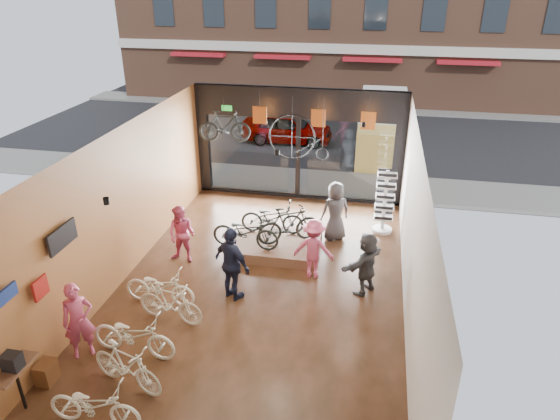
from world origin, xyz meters
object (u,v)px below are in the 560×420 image
(penny_farthing, at_px, (302,139))
(hung_bike, at_px, (225,126))
(display_bike_right, at_px, (272,218))
(sunglasses_rack, at_px, (385,202))
(floor_bike_2, at_px, (134,335))
(display_bike_mid, at_px, (289,225))
(display_bike_left, at_px, (246,232))
(customer_2, at_px, (232,264))
(box_truck, at_px, (382,129))
(street_car, at_px, (287,128))
(floor_bike_0, at_px, (94,405))
(floor_bike_1, at_px, (127,366))
(customer_5, at_px, (366,263))
(display_platform, at_px, (276,246))
(customer_1, at_px, (182,235))
(customer_3, at_px, (314,249))
(customer_4, at_px, (335,211))
(customer_0, at_px, (78,321))
(floor_bike_4, at_px, (160,287))
(floor_bike_3, at_px, (170,303))

(penny_farthing, distance_m, hung_bike, 2.38)
(display_bike_right, bearing_deg, sunglasses_rack, -71.10)
(floor_bike_2, height_order, penny_farthing, penny_farthing)
(display_bike_mid, bearing_deg, display_bike_left, 87.36)
(sunglasses_rack, bearing_deg, customer_2, -140.84)
(box_truck, distance_m, sunglasses_rack, 7.09)
(street_car, distance_m, floor_bike_0, 16.34)
(box_truck, relative_size, customer_2, 3.18)
(floor_bike_1, bearing_deg, customer_5, -29.86)
(customer_2, relative_size, penny_farthing, 1.04)
(display_platform, relative_size, customer_1, 1.49)
(customer_3, xyz_separation_m, hung_bike, (-3.19, 3.15, 2.12))
(customer_5, xyz_separation_m, sunglasses_rack, (0.39, 3.30, 0.18))
(box_truck, xyz_separation_m, hung_bike, (-4.75, -6.80, 1.75))
(floor_bike_0, distance_m, customer_2, 4.30)
(floor_bike_0, xyz_separation_m, display_bike_mid, (2.20, 6.52, 0.40))
(box_truck, relative_size, floor_bike_2, 3.26)
(street_car, bearing_deg, floor_bike_1, 179.21)
(display_platform, distance_m, customer_4, 1.98)
(street_car, relative_size, customer_0, 2.45)
(floor_bike_0, distance_m, floor_bike_1, 0.93)
(display_bike_mid, relative_size, display_bike_right, 1.00)
(display_bike_mid, relative_size, customer_1, 1.11)
(sunglasses_rack, bearing_deg, box_truck, 80.44)
(floor_bike_4, distance_m, hung_bike, 5.59)
(customer_0, bearing_deg, sunglasses_rack, 11.92)
(floor_bike_2, bearing_deg, floor_bike_4, 10.38)
(display_bike_left, bearing_deg, customer_2, -172.63)
(box_truck, relative_size, display_bike_mid, 3.31)
(display_bike_right, xyz_separation_m, customer_4, (1.75, 0.53, 0.11))
(display_bike_left, height_order, customer_2, customer_2)
(hung_bike, bearing_deg, display_bike_left, -161.73)
(floor_bike_4, height_order, customer_3, customer_3)
(customer_0, relative_size, customer_1, 1.04)
(customer_2, distance_m, hung_bike, 5.09)
(floor_bike_0, bearing_deg, customer_0, 35.88)
(floor_bike_4, relative_size, sunglasses_rack, 0.88)
(floor_bike_4, distance_m, customer_0, 2.16)
(floor_bike_3, bearing_deg, display_bike_left, -7.97)
(customer_3, height_order, customer_4, customer_4)
(customer_2, bearing_deg, sunglasses_rack, -98.68)
(floor_bike_4, bearing_deg, floor_bike_1, -167.46)
(customer_0, relative_size, customer_4, 0.95)
(floor_bike_4, xyz_separation_m, customer_2, (1.63, 0.55, 0.48))
(floor_bike_2, distance_m, display_bike_left, 4.40)
(floor_bike_3, bearing_deg, floor_bike_0, -174.06)
(customer_4, distance_m, penny_farthing, 2.57)
(hung_bike, bearing_deg, box_truck, -42.89)
(customer_1, bearing_deg, display_bike_right, 42.00)
(customer_4, bearing_deg, floor_bike_1, 35.64)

